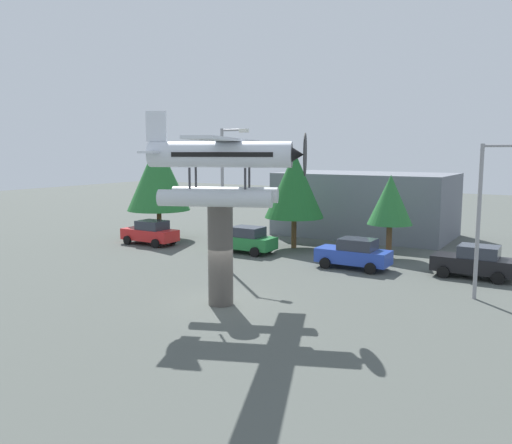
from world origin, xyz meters
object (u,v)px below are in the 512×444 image
(storefront_building, at_px, (366,204))
(streetlight_primary, at_px, (225,187))
(car_mid_green, at_px, (245,240))
(tree_west, at_px, (158,175))
(car_far_blue, at_px, (354,253))
(tree_east, at_px, (294,185))
(display_pedestal, at_px, (220,255))
(car_distant_black, at_px, (475,262))
(car_near_red, at_px, (150,232))
(tree_center_back, at_px, (390,200))
(floatplane_monument, at_px, (223,166))
(streetlight_secondary, at_px, (484,209))

(storefront_building, bearing_deg, streetlight_primary, -101.51)
(car_mid_green, xyz_separation_m, tree_west, (-8.70, 1.36, 3.99))
(car_far_blue, distance_m, tree_east, 8.01)
(display_pedestal, relative_size, car_mid_green, 1.06)
(display_pedestal, distance_m, tree_west, 18.77)
(car_distant_black, relative_size, storefront_building, 0.32)
(car_near_red, relative_size, tree_east, 0.63)
(car_mid_green, bearing_deg, streetlight_primary, 105.71)
(tree_east, relative_size, tree_center_back, 1.27)
(display_pedestal, bearing_deg, floatplane_monument, 22.19)
(floatplane_monument, bearing_deg, tree_center_back, 55.69)
(floatplane_monument, xyz_separation_m, tree_east, (-3.66, 13.87, -1.71))
(car_near_red, relative_size, tree_west, 0.56)
(car_distant_black, bearing_deg, tree_west, -2.34)
(streetlight_secondary, bearing_deg, display_pedestal, -145.04)
(display_pedestal, bearing_deg, streetlight_secondary, 34.96)
(car_near_red, distance_m, streetlight_secondary, 23.13)
(display_pedestal, bearing_deg, streetlight_primary, 123.00)
(car_near_red, distance_m, tree_center_back, 16.98)
(car_near_red, xyz_separation_m, streetlight_secondary, (22.70, -2.98, 3.27))
(car_mid_green, bearing_deg, tree_west, -8.90)
(car_far_blue, height_order, tree_east, tree_east)
(car_mid_green, distance_m, car_distant_black, 14.23)
(tree_center_back, bearing_deg, storefront_building, 119.25)
(display_pedestal, xyz_separation_m, streetlight_primary, (-4.38, 6.75, 2.42))
(car_mid_green, distance_m, streetlight_secondary, 15.98)
(tree_east, distance_m, tree_center_back, 6.72)
(car_mid_green, bearing_deg, floatplane_monument, 117.85)
(streetlight_primary, bearing_deg, car_distant_black, 18.23)
(car_near_red, height_order, tree_center_back, tree_center_back)
(car_mid_green, height_order, tree_west, tree_west)
(car_distant_black, relative_size, streetlight_primary, 0.52)
(streetlight_primary, distance_m, tree_center_back, 10.57)
(floatplane_monument, bearing_deg, car_far_blue, 54.60)
(streetlight_primary, height_order, streetlight_secondary, streetlight_primary)
(storefront_building, height_order, tree_center_back, tree_center_back)
(display_pedestal, height_order, streetlight_secondary, streetlight_secondary)
(tree_west, bearing_deg, display_pedestal, -40.27)
(car_distant_black, relative_size, tree_center_back, 0.80)
(car_far_blue, bearing_deg, car_near_red, 0.59)
(streetlight_primary, bearing_deg, tree_center_back, 44.39)
(car_far_blue, distance_m, storefront_building, 12.76)
(streetlight_primary, bearing_deg, car_near_red, 160.94)
(tree_west, bearing_deg, car_distant_black, -2.34)
(floatplane_monument, relative_size, car_near_red, 2.39)
(tree_west, bearing_deg, car_far_blue, -7.26)
(floatplane_monument, xyz_separation_m, tree_west, (-14.30, 11.96, -1.24))
(tree_east, bearing_deg, display_pedestal, -75.74)
(car_near_red, distance_m, car_mid_green, 7.61)
(streetlight_secondary, bearing_deg, car_near_red, 172.53)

